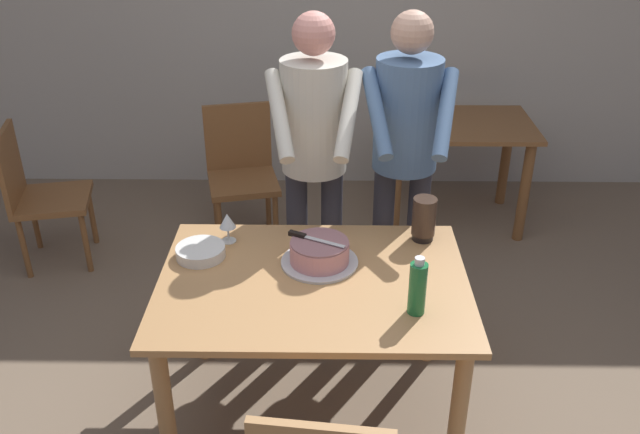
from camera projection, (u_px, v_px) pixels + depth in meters
ground_plane at (314, 411)px, 3.23m from camera, size 14.00×14.00×0.00m
back_wall at (321, 8)px, 4.91m from camera, size 10.00×0.12×2.70m
main_dining_table at (313, 302)px, 2.93m from camera, size 1.31×0.95×0.75m
cake_on_platter at (320, 253)px, 2.97m from camera, size 0.34×0.34×0.11m
cake_knife at (305, 237)px, 2.97m from camera, size 0.25×0.14×0.02m
plate_stack at (201, 252)px, 3.03m from camera, size 0.22×0.22×0.05m
wine_glass_near at (227, 222)px, 3.11m from camera, size 0.08×0.08×0.14m
water_bottle at (418, 288)px, 2.62m from camera, size 0.07×0.07×0.25m
hurricane_lamp at (424, 219)px, 3.13m from camera, size 0.11×0.11×0.21m
person_cutting_cake at (314, 146)px, 3.33m from camera, size 0.47×0.56×1.72m
person_standing_beside at (405, 144)px, 3.35m from camera, size 0.47×0.56×1.72m
background_table at (457, 145)px, 4.65m from camera, size 1.00×0.70×0.74m
background_chair_0 at (241, 169)px, 4.50m from camera, size 0.53×0.53×0.90m
background_chair_1 at (38, 192)px, 4.20m from camera, size 0.52×0.52×0.90m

